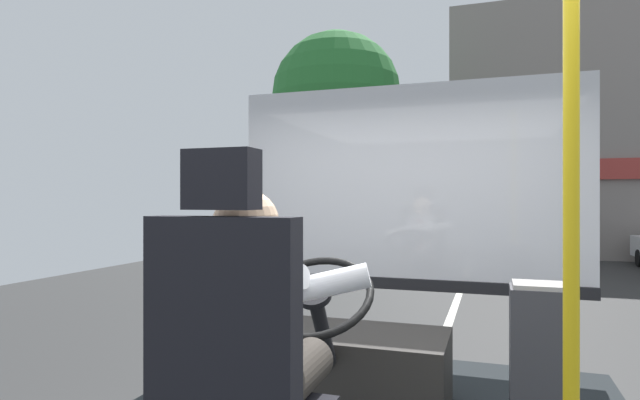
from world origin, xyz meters
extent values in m
cube|color=#2F2F2F|center=(0.00, 8.80, -0.03)|extent=(18.00, 44.00, 0.05)
cube|color=silver|center=(0.00, 8.80, 0.00)|extent=(0.12, 39.60, 0.00)
cube|color=black|center=(-0.17, -0.73, 1.38)|extent=(0.48, 0.10, 0.66)
cube|color=black|center=(-0.17, -0.73, 1.82)|extent=(0.22, 0.10, 0.18)
cylinder|color=#332D28|center=(-0.07, -0.41, 1.14)|extent=(0.17, 0.46, 0.17)
cylinder|color=#332D28|center=(-0.26, -0.41, 1.14)|extent=(0.17, 0.46, 0.17)
cylinder|color=silver|center=(-0.17, -0.57, 1.32)|extent=(0.34, 0.34, 0.54)
cube|color=maroon|center=(-0.17, -0.40, 1.39)|extent=(0.06, 0.01, 0.33)
sphere|color=tan|center=(-0.17, -0.57, 1.69)|extent=(0.22, 0.22, 0.22)
cylinder|color=silver|center=(-0.06, -0.34, 1.44)|extent=(0.51, 0.20, 0.20)
cylinder|color=silver|center=(-0.27, -0.34, 1.44)|extent=(0.51, 0.20, 0.20)
cube|color=#282623|center=(-0.17, 0.61, 0.85)|extent=(1.10, 0.56, 0.40)
cylinder|color=black|center=(-0.17, 0.22, 1.15)|extent=(0.07, 0.28, 0.40)
torus|color=black|center=(-0.17, 0.11, 1.33)|extent=(0.54, 0.48, 0.32)
cylinder|color=black|center=(-0.17, 0.11, 1.33)|extent=(0.15, 0.15, 0.11)
cylinder|color=gold|center=(0.81, -0.48, 1.68)|extent=(0.04, 0.04, 2.07)
cube|color=#333338|center=(0.79, 0.42, 1.01)|extent=(0.24, 0.23, 0.72)
cube|color=#9E9993|center=(0.79, 0.42, 1.38)|extent=(0.22, 0.20, 0.02)
cube|color=silver|center=(0.00, 1.62, 1.90)|extent=(2.50, 0.01, 1.40)
cube|color=black|center=(0.00, 1.62, 1.16)|extent=(2.50, 0.08, 0.08)
cylinder|color=#4C3828|center=(-3.51, 11.51, 1.73)|extent=(0.27, 0.27, 3.47)
sphere|color=#266A2D|center=(-3.51, 11.51, 4.62)|extent=(3.55, 3.55, 3.55)
cube|color=gray|center=(4.25, 17.35, 3.94)|extent=(9.91, 5.53, 7.88)
cube|color=#9E332D|center=(4.25, 14.53, 2.66)|extent=(9.51, 0.12, 0.60)
cylinder|color=black|center=(4.27, 13.41, 0.23)|extent=(0.14, 0.46, 0.46)
cube|color=silver|center=(5.20, 17.26, 0.59)|extent=(1.99, 3.88, 0.65)
cylinder|color=black|center=(4.25, 18.46, 0.27)|extent=(0.14, 0.53, 0.53)
cylinder|color=black|center=(4.25, 16.05, 0.27)|extent=(0.14, 0.53, 0.53)
cube|color=#474C51|center=(5.32, 22.08, 0.52)|extent=(1.86, 3.83, 0.57)
cube|color=#282D33|center=(5.32, 21.85, 1.02)|extent=(1.52, 2.11, 0.43)
cylinder|color=black|center=(6.21, 23.26, 0.23)|extent=(0.14, 0.46, 0.46)
cylinder|color=black|center=(4.44, 23.26, 0.23)|extent=(0.14, 0.46, 0.46)
cylinder|color=black|center=(4.44, 20.89, 0.23)|extent=(0.14, 0.46, 0.46)
camera|label=1|loc=(0.60, -2.08, 1.76)|focal=28.84mm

